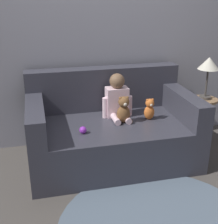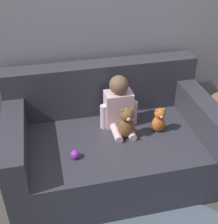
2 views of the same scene
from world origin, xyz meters
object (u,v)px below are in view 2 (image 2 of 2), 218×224
Objects in this scene: person_baby at (119,106)px; plush_toy_side at (159,120)px; couch at (111,142)px; toy_ball at (75,154)px; teddy_bear_brown at (127,124)px.

person_baby is 0.33m from plush_toy_side.
couch is at bearing -140.03° from person_baby.
person_baby is at bearing 39.97° from couch.
person_baby is at bearing 151.99° from plush_toy_side.
person_baby reaches higher than toy_ball.
teddy_bear_brown is (0.02, -0.17, -0.06)m from person_baby.
teddy_bear_brown is 1.24× the size of plush_toy_side.
couch reaches higher than person_baby.
person_baby is 1.65× the size of teddy_bear_brown.
plush_toy_side reaches higher than toy_ball.
couch is 0.32m from person_baby.
person_baby is at bearing 38.73° from toy_ball.
teddy_bear_brown reaches higher than plush_toy_side.
plush_toy_side is 0.71m from toy_ball.
teddy_bear_brown is 0.27m from plush_toy_side.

